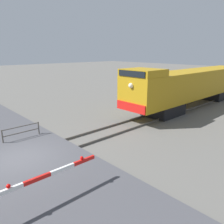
% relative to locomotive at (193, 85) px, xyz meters
% --- Properties ---
extents(ground_plane, '(160.00, 160.00, 0.00)m').
position_rel_locomotive_xyz_m(ground_plane, '(0.00, -17.12, -2.14)').
color(ground_plane, '#605E59').
extents(rail_track_left, '(0.08, 80.00, 0.15)m').
position_rel_locomotive_xyz_m(rail_track_left, '(-0.72, -17.12, -2.07)').
color(rail_track_left, '#59544C').
rests_on(rail_track_left, ground_plane).
extents(rail_track_right, '(0.08, 80.00, 0.15)m').
position_rel_locomotive_xyz_m(rail_track_right, '(0.72, -17.12, -2.07)').
color(rail_track_right, '#59544C').
rests_on(rail_track_right, ground_plane).
extents(road_surface, '(36.00, 5.83, 0.16)m').
position_rel_locomotive_xyz_m(road_surface, '(0.00, -17.12, -2.06)').
color(road_surface, '#47474C').
rests_on(road_surface, ground_plane).
extents(locomotive, '(2.88, 18.61, 4.08)m').
position_rel_locomotive_xyz_m(locomotive, '(0.00, 0.00, 0.00)').
color(locomotive, black).
rests_on(locomotive, ground_plane).
extents(guard_railing, '(0.08, 2.29, 0.95)m').
position_rel_locomotive_xyz_m(guard_railing, '(-2.57, -16.05, -1.53)').
color(guard_railing, '#4C4742').
rests_on(guard_railing, ground_plane).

